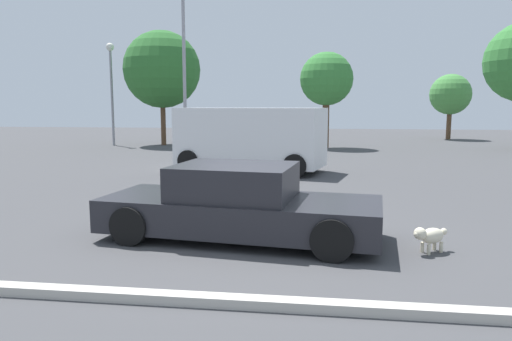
% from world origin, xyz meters
% --- Properties ---
extents(ground_plane, '(80.00, 80.00, 0.00)m').
position_xyz_m(ground_plane, '(0.00, 0.00, 0.00)').
color(ground_plane, '#424244').
extents(sedan_foreground, '(4.84, 2.33, 1.27)m').
position_xyz_m(sedan_foreground, '(-0.24, 0.10, 0.58)').
color(sedan_foreground, '#232328').
rests_on(sedan_foreground, ground_plane).
extents(dog, '(0.57, 0.46, 0.43)m').
position_xyz_m(dog, '(2.81, -0.31, 0.27)').
color(dog, beige).
rests_on(dog, ground_plane).
extents(van_white, '(5.29, 3.12, 2.19)m').
position_xyz_m(van_white, '(-1.25, 8.41, 1.18)').
color(van_white, white).
rests_on(van_white, ground_plane).
extents(parking_curb, '(9.32, 0.20, 0.12)m').
position_xyz_m(parking_curb, '(0.00, -2.65, 0.06)').
color(parking_curb, '#B7B2A8').
rests_on(parking_curb, ground_plane).
extents(light_post_near, '(0.44, 0.44, 5.76)m').
position_xyz_m(light_post_near, '(-10.64, 18.14, 3.97)').
color(light_post_near, gray).
rests_on(light_post_near, ground_plane).
extents(light_post_mid, '(0.44, 0.44, 7.22)m').
position_xyz_m(light_post_mid, '(-4.56, 11.91, 4.82)').
color(light_post_mid, gray).
rests_on(light_post_mid, ground_plane).
extents(tree_back_left, '(4.37, 4.37, 6.50)m').
position_xyz_m(tree_back_left, '(-7.86, 18.76, 4.31)').
color(tree_back_left, brown).
rests_on(tree_back_left, ground_plane).
extents(tree_back_right, '(2.71, 2.71, 4.38)m').
position_xyz_m(tree_back_right, '(9.82, 25.84, 3.01)').
color(tree_back_right, brown).
rests_on(tree_back_right, ground_plane).
extents(tree_far_right, '(2.83, 2.83, 5.10)m').
position_xyz_m(tree_far_right, '(1.44, 18.10, 3.65)').
color(tree_far_right, brown).
rests_on(tree_far_right, ground_plane).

